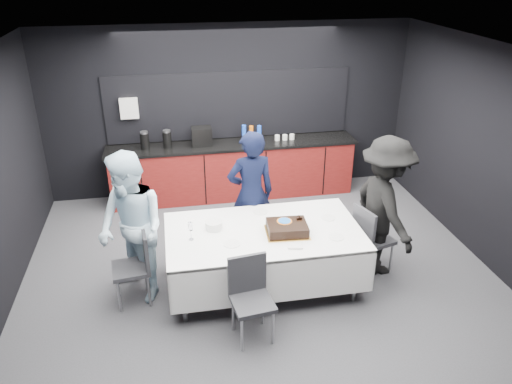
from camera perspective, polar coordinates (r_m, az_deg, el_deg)
ground at (r=6.70m, az=0.16°, el=-8.48°), size 6.00×6.00×0.00m
room_shell at (r=5.86m, az=0.18°, el=6.71°), size 6.04×5.04×2.82m
kitchenette at (r=8.37m, az=-2.76°, el=3.07°), size 4.10×0.64×2.05m
party_table at (r=6.03m, az=0.87°, el=-5.55°), size 2.32×1.32×0.78m
cake_assembly at (r=5.89m, az=3.59°, el=-4.14°), size 0.53×0.44×0.16m
plate_stack at (r=5.98m, az=-4.84°, el=-3.79°), size 0.21×0.21×0.10m
loose_plate_near at (r=5.69m, az=-2.77°, el=-5.92°), size 0.20×0.20×0.01m
loose_plate_right_a at (r=6.28m, az=8.27°, el=-2.93°), size 0.18×0.18×0.01m
loose_plate_right_b at (r=5.89m, az=9.16°, el=-5.09°), size 0.18×0.18×0.01m
loose_plate_far at (r=6.36m, az=0.50°, el=-2.27°), size 0.19×0.19×0.01m
fork_pile at (r=5.64m, az=4.51°, el=-6.21°), size 0.18×0.13×0.03m
champagne_flute at (r=5.74m, az=-7.50°, el=-4.04°), size 0.06×0.06×0.22m
chair_left at (r=6.00m, az=-13.45°, el=-7.72°), size 0.47×0.47×0.92m
chair_right at (r=6.50m, az=12.85°, el=-4.80°), size 0.52×0.52×0.92m
chair_near at (r=5.36m, az=-0.66°, el=-11.36°), size 0.47×0.47×0.92m
person_center at (r=6.60m, az=-0.58°, el=-0.23°), size 0.68×0.49×1.75m
person_left at (r=5.90m, az=-14.02°, el=-4.09°), size 1.08×1.13×1.83m
person_right at (r=6.41m, az=14.44°, el=-1.64°), size 0.80×1.24×1.82m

